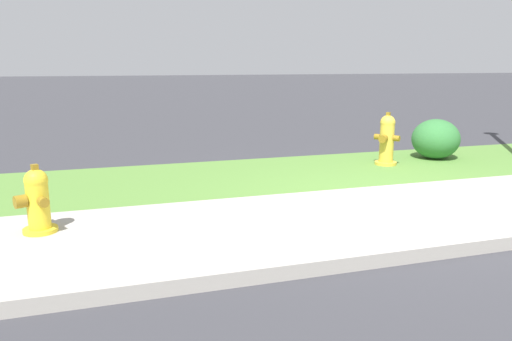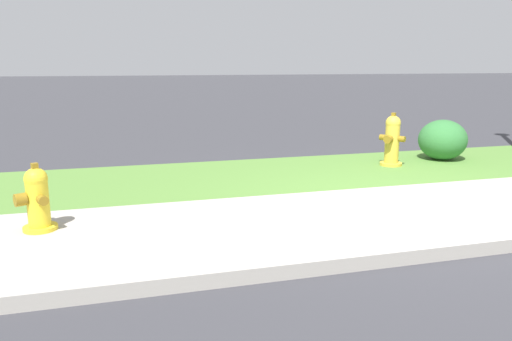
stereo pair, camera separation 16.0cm
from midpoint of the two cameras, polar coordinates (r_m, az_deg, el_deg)
name	(u,v)px [view 2 (the right image)]	position (r m, az deg, el deg)	size (l,w,h in m)	color
ground_plane	(429,211)	(5.74, 19.93, -4.41)	(120.00, 120.00, 0.00)	#38383D
sidewalk_pavement	(429,211)	(5.74, 19.94, -4.36)	(18.00, 2.16, 0.01)	#ADA89E
grass_verge	(341,169)	(7.59, 10.26, 0.12)	(18.00, 2.29, 0.01)	#568438
street_curb	(510,242)	(4.88, 27.88, -7.29)	(18.00, 0.16, 0.12)	#ADA89E
fire_hydrant_across_street	(392,140)	(8.00, 15.84, 3.34)	(0.37, 0.37, 0.82)	gold
fire_hydrant_mid_block	(37,199)	(5.10, -22.92, -3.06)	(0.37, 0.39, 0.66)	yellow
shrub_bush_mid_verge	(443,140)	(8.78, 21.04, 3.29)	(0.78, 0.78, 0.66)	#337538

